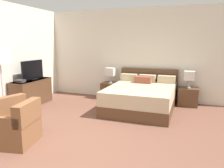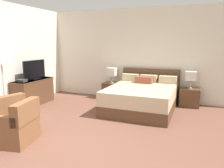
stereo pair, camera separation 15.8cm
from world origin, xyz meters
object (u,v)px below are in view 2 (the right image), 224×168
at_px(book_red_cover, 22,81).
at_px(book_blue_cover, 21,80).
at_px(bed, 142,97).
at_px(table_lamp_right, 191,76).
at_px(nightstand_right, 190,97).
at_px(tv, 35,70).
at_px(armchair_by_window, 2,118).
at_px(nightstand_left, 112,91).
at_px(armchair_companion, 15,127).
at_px(dresser, 33,91).
at_px(table_lamp_left, 112,72).
at_px(floor_lamp, 1,62).

xyz_separation_m(book_red_cover, book_blue_cover, (-0.02, 0.00, 0.03)).
relative_size(bed, table_lamp_right, 4.42).
distance_m(nightstand_right, tv, 4.39).
bearing_deg(armchair_by_window, nightstand_right, 44.14).
distance_m(bed, table_lamp_right, 1.47).
bearing_deg(nightstand_right, book_red_cover, -156.39).
distance_m(tv, armchair_by_window, 2.19).
bearing_deg(table_lamp_right, book_red_cover, -156.37).
distance_m(nightstand_left, nightstand_right, 2.30).
height_order(tv, armchair_companion, tv).
height_order(book_blue_cover, armchair_companion, book_blue_cover).
bearing_deg(book_blue_cover, tv, 88.86).
relative_size(nightstand_left, tv, 0.62).
bearing_deg(table_lamp_right, bed, -146.75).
height_order(bed, book_red_cover, bed).
relative_size(nightstand_right, book_red_cover, 2.27).
relative_size(dresser, book_red_cover, 5.39).
height_order(nightstand_left, tv, tv).
bearing_deg(tv, dresser, -91.47).
bearing_deg(armchair_companion, table_lamp_right, 51.78).
relative_size(book_red_cover, armchair_companion, 0.28).
distance_m(nightstand_right, table_lamp_left, 2.37).
bearing_deg(bed, book_red_cover, -160.54).
distance_m(book_red_cover, floor_lamp, 1.06).
bearing_deg(book_red_cover, bed, 19.46).
distance_m(tv, book_red_cover, 0.56).
bearing_deg(bed, armchair_companion, -120.24).
xyz_separation_m(nightstand_left, floor_lamp, (-1.56, -2.64, 1.06)).
height_order(nightstand_left, book_red_cover, book_red_cover).
height_order(table_lamp_right, book_red_cover, table_lamp_right).
xyz_separation_m(dresser, armchair_companion, (1.40, -2.07, -0.08)).
relative_size(table_lamp_left, armchair_companion, 0.57).
distance_m(nightstand_left, tv, 2.36).
height_order(nightstand_right, floor_lamp, floor_lamp).
distance_m(armchair_by_window, armchair_companion, 0.63).
bearing_deg(book_blue_cover, dresser, 88.94).
relative_size(dresser, tv, 1.49).
height_order(dresser, armchair_by_window, armchair_by_window).
bearing_deg(table_lamp_left, bed, -33.28).
bearing_deg(bed, armchair_by_window, -131.30).
relative_size(armchair_companion, floor_lamp, 0.52).
relative_size(book_red_cover, book_blue_cover, 0.94).
bearing_deg(bed, nightstand_left, 146.77).
bearing_deg(table_lamp_left, armchair_by_window, -107.52).
xyz_separation_m(nightstand_right, armchair_by_window, (-3.31, -3.21, 0.03)).
relative_size(table_lamp_left, table_lamp_right, 1.00).
bearing_deg(armchair_by_window, table_lamp_right, 44.16).
distance_m(book_red_cover, armchair_companion, 2.22).
height_order(nightstand_left, nightstand_right, same).
height_order(table_lamp_left, book_red_cover, table_lamp_left).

